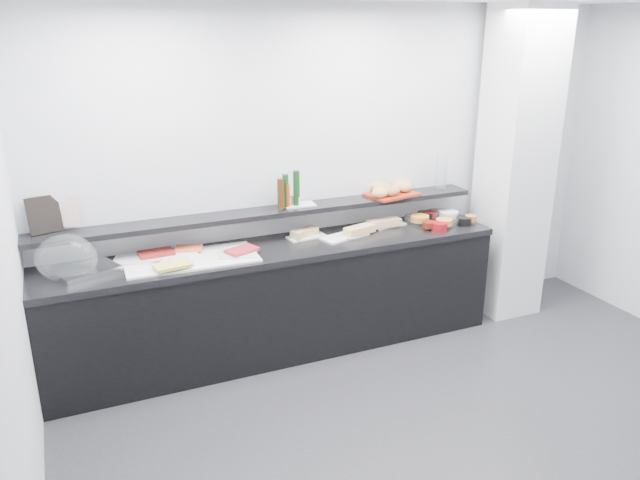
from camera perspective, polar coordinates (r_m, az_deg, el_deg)
name	(u,v)px	position (r m, az deg, el deg)	size (l,w,h in m)	color
ground	(477,451)	(4.25, 14.18, -18.16)	(5.00, 5.00, 0.00)	#2D2D30
back_wall	(343,173)	(5.23, 2.14, 6.10)	(5.00, 0.02, 2.70)	silver
column	(515,166)	(5.76, 17.39, 6.45)	(0.50, 0.50, 2.70)	silver
buffet_cabinet	(279,302)	(5.02, -3.77, -5.72)	(3.60, 0.60, 0.85)	black
counter_top	(278,250)	(4.85, -3.89, -0.89)	(3.62, 0.62, 0.05)	black
wall_shelf	(269,212)	(4.92, -4.65, 2.55)	(3.60, 0.25, 0.04)	black
cloche_base	(87,271)	(4.59, -20.52, -2.68)	(0.40, 0.26, 0.04)	silver
cloche_dome	(66,259)	(4.57, -22.19, -1.59)	(0.42, 0.27, 0.34)	white
linen_runner	(191,259)	(4.65, -11.69, -1.74)	(0.95, 0.45, 0.01)	white
platter_meat_a	(138,259)	(4.71, -16.31, -1.67)	(0.34, 0.23, 0.01)	silver
food_meat_a	(156,253)	(4.73, -14.75, -1.16)	(0.25, 0.16, 0.02)	maroon
platter_salmon	(176,253)	(4.76, -12.99, -1.13)	(0.27, 0.18, 0.01)	white
food_salmon	(189,248)	(4.78, -11.89, -0.74)	(0.20, 0.12, 0.02)	#F45631
platter_cheese	(173,264)	(4.54, -13.27, -2.18)	(0.27, 0.18, 0.01)	silver
food_cheese	(172,265)	(4.47, -13.36, -2.26)	(0.25, 0.16, 0.02)	#E5CF59
platter_meat_b	(238,254)	(4.65, -7.52, -1.26)	(0.28, 0.19, 0.01)	silver
food_meat_b	(242,250)	(4.67, -7.14, -0.93)	(0.23, 0.15, 0.02)	maroon
sandwich_plate_left	(306,237)	(5.03, -1.27, 0.31)	(0.31, 0.13, 0.01)	white
sandwich_food_left	(304,232)	(5.01, -1.43, 0.70)	(0.24, 0.09, 0.06)	tan
tongs_left	(302,237)	(4.98, -1.65, 0.26)	(0.01, 0.01, 0.16)	silver
sandwich_plate_mid	(344,236)	(5.04, 2.25, 0.35)	(0.40, 0.17, 0.01)	white
sandwich_food_mid	(360,230)	(5.09, 3.64, 0.94)	(0.27, 0.10, 0.06)	tan
tongs_mid	(348,239)	(4.95, 2.58, 0.13)	(0.01, 0.01, 0.16)	silver
sandwich_plate_right	(389,225)	(5.35, 6.30, 1.37)	(0.30, 0.13, 0.01)	silver
sandwich_food_right	(384,223)	(5.29, 5.85, 1.59)	(0.29, 0.11, 0.06)	tan
tongs_right	(368,229)	(5.19, 4.37, 1.00)	(0.01, 0.01, 0.16)	silver
bowl_glass_fruit	(415,220)	(5.43, 8.68, 1.83)	(0.18, 0.18, 0.07)	white
fill_glass_fruit	(420,218)	(5.44, 9.11, 1.97)	(0.16, 0.16, 0.05)	orange
bowl_black_jam	(425,216)	(5.55, 9.60, 2.16)	(0.14, 0.14, 0.07)	black
fill_black_jam	(430,214)	(5.57, 10.03, 2.32)	(0.13, 0.13, 0.05)	#580C0E
bowl_glass_cream	(438,215)	(5.60, 10.77, 2.26)	(0.20, 0.20, 0.07)	white
fill_glass_cream	(448,214)	(5.61, 11.67, 2.34)	(0.17, 0.17, 0.05)	white
bowl_red_jam	(439,226)	(5.29, 10.83, 1.22)	(0.13, 0.13, 0.07)	maroon
fill_red_jam	(429,224)	(5.28, 9.92, 1.41)	(0.11, 0.11, 0.05)	#5E140D
bowl_glass_salmon	(449,222)	(5.42, 11.70, 1.61)	(0.15, 0.15, 0.07)	white
fill_glass_salmon	(444,222)	(5.37, 11.28, 1.63)	(0.14, 0.14, 0.05)	orange
bowl_black_fruit	(464,221)	(5.48, 12.99, 1.72)	(0.13, 0.13, 0.07)	black
fill_black_fruit	(471,218)	(5.53, 13.62, 1.94)	(0.10, 0.10, 0.05)	#CA6A1B
framed_print	(44,215)	(4.73, -23.93, 2.13)	(0.22, 0.02, 0.26)	black
print_art	(67,211)	(4.75, -22.10, 2.43)	(0.16, 0.00, 0.22)	tan
condiment_tray	(299,205)	(5.02, -1.92, 3.24)	(0.25, 0.15, 0.01)	silver
bottle_green_a	(285,190)	(4.93, -3.17, 4.55)	(0.05, 0.05, 0.26)	#103C17
bottle_brown	(281,194)	(4.87, -3.61, 4.25)	(0.06, 0.06, 0.24)	#3E210B
bottle_green_b	(296,188)	(4.96, -2.17, 4.77)	(0.05, 0.05, 0.28)	#0E3612
bottle_hot	(287,196)	(4.93, -2.99, 4.08)	(0.04, 0.04, 0.18)	#B33B0C
shaker_salt	(292,200)	(5.01, -2.60, 3.70)	(0.03, 0.03, 0.07)	white
shaker_pepper	(298,201)	(4.98, -1.98, 3.59)	(0.03, 0.03, 0.07)	silver
bread_tray	(392,194)	(5.35, 6.58, 4.17)	(0.42, 0.29, 0.02)	maroon
bread_roll_nw	(384,188)	(5.35, 5.90, 4.76)	(0.14, 0.09, 0.08)	#B88446
bread_roll_n	(377,187)	(5.39, 5.24, 4.89)	(0.12, 0.08, 0.08)	tan
bread_roll_ne	(403,184)	(5.50, 7.64, 5.11)	(0.15, 0.10, 0.08)	tan
bread_roll_sw	(380,193)	(5.18, 5.51, 4.31)	(0.15, 0.10, 0.08)	tan
bread_roll_s	(392,191)	(5.26, 6.64, 4.48)	(0.15, 0.09, 0.08)	#AA6D41
bread_roll_se	(406,187)	(5.39, 7.84, 4.80)	(0.15, 0.09, 0.08)	#B38D44
bread_roll_midw	(379,190)	(5.27, 5.44, 4.56)	(0.13, 0.08, 0.08)	#C27F4A
bread_roll_mide	(399,186)	(5.43, 7.27, 4.92)	(0.16, 0.10, 0.08)	#D98A52
carafe	(441,173)	(5.56, 10.98, 6.02)	(0.10, 0.10, 0.30)	silver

